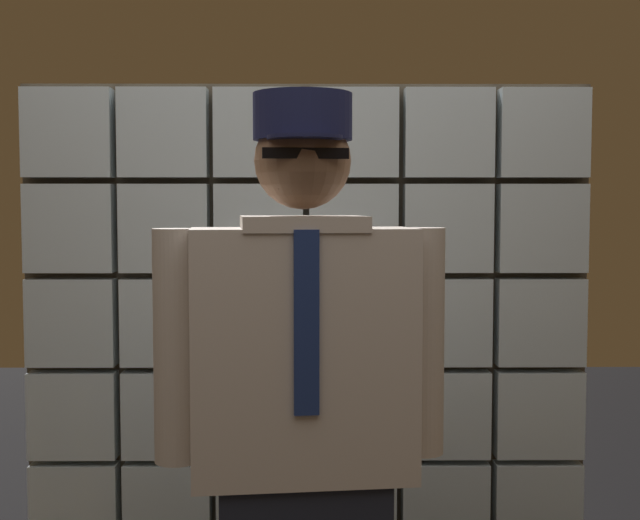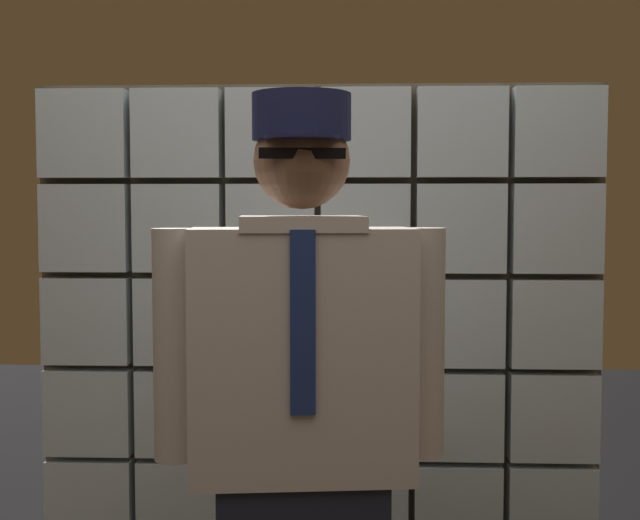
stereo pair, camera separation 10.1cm
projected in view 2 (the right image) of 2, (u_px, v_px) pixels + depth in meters
glass_block_wall at (318, 368)px, 2.84m from camera, size 1.88×0.10×1.88m
standing_person at (300, 447)px, 2.00m from camera, size 0.69×0.32×1.72m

